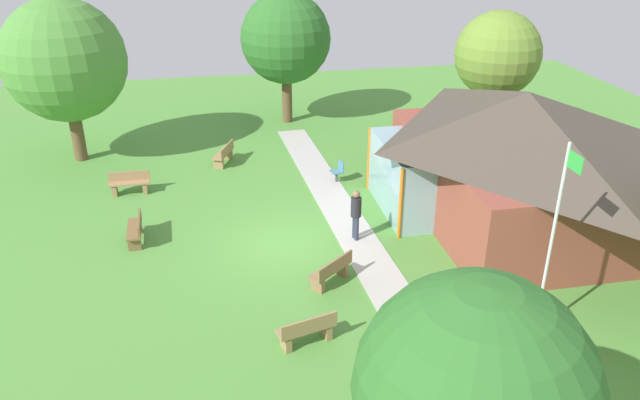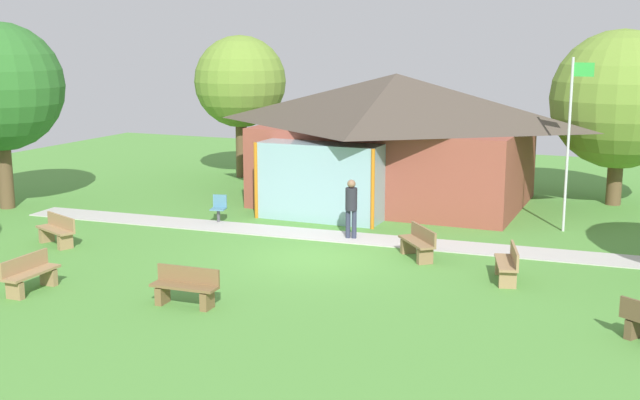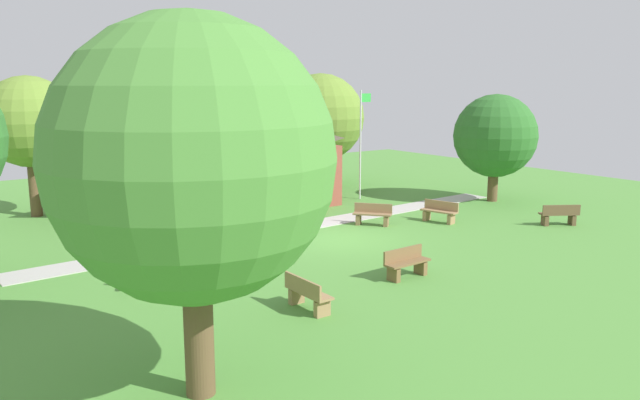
% 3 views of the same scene
% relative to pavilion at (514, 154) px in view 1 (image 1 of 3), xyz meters
% --- Properties ---
extents(ground_plane, '(44.00, 44.00, 0.00)m').
position_rel_pavilion_xyz_m(ground_plane, '(0.52, -7.84, -2.34)').
color(ground_plane, '#54933D').
extents(pavilion, '(9.77, 7.85, 4.50)m').
position_rel_pavilion_xyz_m(pavilion, '(0.00, 0.00, 0.00)').
color(pavilion, brown).
rests_on(pavilion, ground_plane).
extents(footpath, '(21.67, 2.49, 0.03)m').
position_rel_pavilion_xyz_m(footpath, '(0.52, -5.44, -2.33)').
color(footpath, '#BCB7B2').
rests_on(footpath, ground_plane).
extents(flagpole, '(0.64, 0.08, 5.16)m').
position_rel_pavilion_xyz_m(flagpole, '(6.14, -2.14, 0.52)').
color(flagpole, silver).
rests_on(flagpole, ground_plane).
extents(bench_mid_right, '(0.82, 1.56, 0.84)m').
position_rel_pavilion_xyz_m(bench_mid_right, '(5.48, -7.94, -1.94)').
color(bench_mid_right, '#9E7A51').
rests_on(bench_mid_right, ground_plane).
extents(bench_front_center, '(1.52, 0.50, 0.84)m').
position_rel_pavilion_xyz_m(bench_front_center, '(-0.63, -12.49, -1.94)').
color(bench_front_center, brown).
rests_on(bench_front_center, ground_plane).
extents(bench_mid_left, '(1.55, 0.98, 0.84)m').
position_rel_pavilion_xyz_m(bench_mid_left, '(-6.77, -9.38, -1.94)').
color(bench_mid_left, '#9E7A51').
rests_on(bench_mid_left, ground_plane).
extents(bench_rear_near_path, '(1.30, 1.44, 0.84)m').
position_rel_pavilion_xyz_m(bench_rear_near_path, '(2.94, -6.80, -1.94)').
color(bench_rear_near_path, olive).
rests_on(bench_rear_near_path, ground_plane).
extents(bench_front_left, '(0.45, 1.50, 0.84)m').
position_rel_pavilion_xyz_m(bench_front_left, '(-4.44, -13.02, -1.94)').
color(bench_front_left, '#9E7A51').
rests_on(bench_front_left, ground_plane).
extents(patio_chair_west, '(0.53, 0.53, 0.86)m').
position_rel_pavilion_xyz_m(patio_chair_west, '(-4.04, -5.10, -1.93)').
color(patio_chair_west, teal).
rests_on(patio_chair_west, ground_plane).
extents(visitor_on_path, '(0.34, 0.34, 1.74)m').
position_rel_pavilion_xyz_m(visitor_on_path, '(0.56, -5.52, -1.32)').
color(visitor_on_path, '#2D3347').
rests_on(visitor_on_path, ground_plane).
extents(tree_lawn_corner, '(4.91, 4.91, 6.70)m').
position_rel_pavilion_xyz_m(tree_lawn_corner, '(-8.39, -15.37, 1.89)').
color(tree_lawn_corner, brown).
rests_on(tree_lawn_corner, ground_plane).
extents(tree_east_hedge, '(3.85, 3.85, 5.01)m').
position_rel_pavilion_xyz_m(tree_east_hedge, '(10.86, -6.20, 0.72)').
color(tree_east_hedge, brown).
rests_on(tree_east_hedge, ground_plane).
extents(tree_west_hedge, '(4.28, 4.28, 6.26)m').
position_rel_pavilion_xyz_m(tree_west_hedge, '(-11.78, -6.01, 1.75)').
color(tree_west_hedge, brown).
rests_on(tree_west_hedge, ground_plane).
extents(tree_behind_pavilion_left, '(3.74, 3.74, 5.81)m').
position_rel_pavilion_xyz_m(tree_behind_pavilion_left, '(-7.41, 2.70, 1.57)').
color(tree_behind_pavilion_left, brown).
rests_on(tree_behind_pavilion_left, ground_plane).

